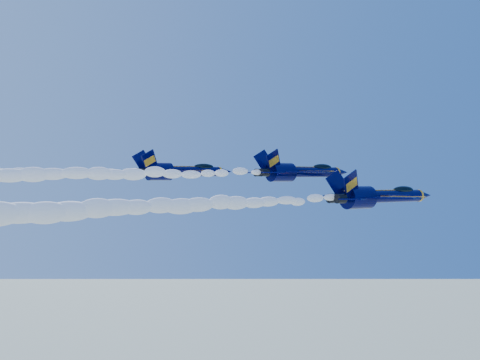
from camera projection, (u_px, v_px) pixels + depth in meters
jet_lead at (378, 196)px, 91.13m from camera, size 19.77×16.22×7.35m
smoke_trail_jet_lead at (186, 205)px, 73.07m from camera, size 44.49×2.36×2.12m
jet_second at (299, 172)px, 93.51m from camera, size 16.77×13.76×6.23m
smoke_trail_jet_second at (105, 174)px, 76.20m from camera, size 44.49×2.00×1.80m
jet_third at (179, 171)px, 93.95m from camera, size 16.00×13.12×5.94m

